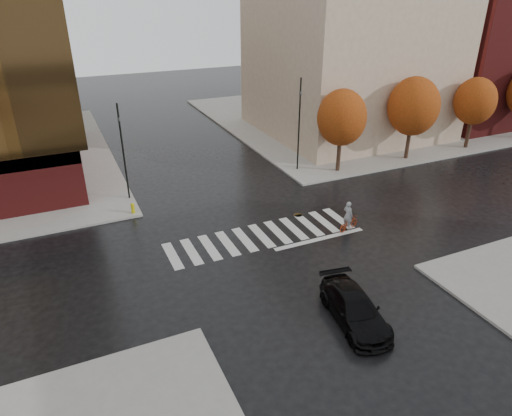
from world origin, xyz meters
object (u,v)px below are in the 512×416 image
at_px(fire_hydrant, 133,207).
at_px(traffic_light_ne, 299,119).
at_px(traffic_light_nw, 123,147).
at_px(cyclist, 348,220).
at_px(sedan, 355,309).

bearing_deg(fire_hydrant, traffic_light_ne, 10.36).
xyz_separation_m(traffic_light_nw, traffic_light_ne, (13.48, 0.00, 0.39)).
bearing_deg(traffic_light_ne, traffic_light_nw, -11.80).
height_order(traffic_light_nw, fire_hydrant, traffic_light_nw).
relative_size(traffic_light_ne, fire_hydrant, 10.18).
height_order(cyclist, traffic_light_nw, traffic_light_nw).
bearing_deg(cyclist, fire_hydrant, 38.73).
bearing_deg(traffic_light_ne, sedan, 57.01).
height_order(sedan, traffic_light_ne, traffic_light_ne).
distance_m(traffic_light_ne, fire_hydrant, 14.40).
bearing_deg(cyclist, traffic_light_ne, -29.86).
relative_size(cyclist, fire_hydrant, 2.69).
xyz_separation_m(sedan, cyclist, (4.68, 7.23, -0.02)).
relative_size(cyclist, traffic_light_ne, 0.26).
bearing_deg(cyclist, traffic_light_nw, 30.38).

